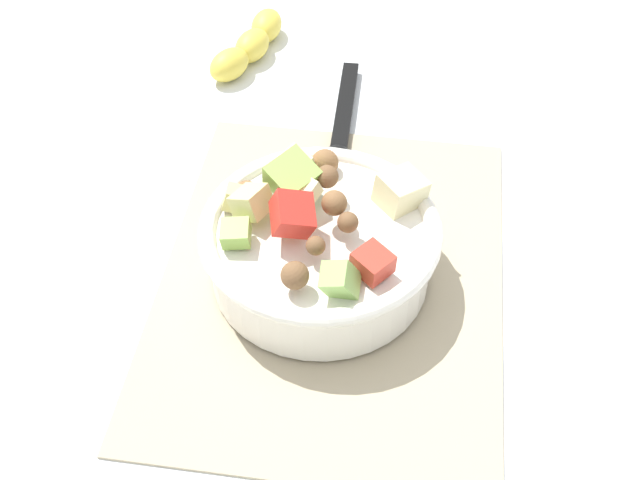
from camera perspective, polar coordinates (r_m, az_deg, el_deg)
name	(u,v)px	position (r m, az deg, el deg)	size (l,w,h in m)	color
ground_plane	(332,279)	(0.78, 0.82, -2.66)	(2.40, 2.40, 0.00)	silver
placemat	(332,277)	(0.78, 0.83, -2.51)	(0.42, 0.31, 0.01)	tan
salad_bowl	(320,245)	(0.74, -0.03, -0.32)	(0.21, 0.21, 0.11)	white
serving_spoon	(340,138)	(0.91, 1.37, 6.92)	(0.21, 0.04, 0.01)	black
banana_whole	(250,45)	(1.04, -4.80, 13.07)	(0.15, 0.08, 0.04)	yellow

